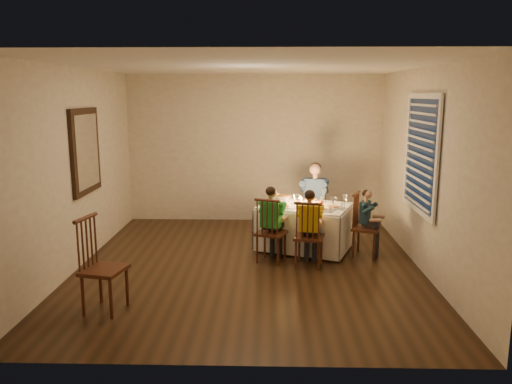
{
  "coord_description": "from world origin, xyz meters",
  "views": [
    {
      "loc": [
        0.26,
        -6.34,
        2.25
      ],
      "look_at": [
        0.09,
        0.15,
        0.98
      ],
      "focal_mm": 35.0,
      "sensor_mm": 36.0,
      "label": 1
    }
  ],
  "objects_px": {
    "chair_end": "(365,256)",
    "chair_extra": "(107,310)",
    "dining_table": "(305,218)",
    "chair_near_left": "(271,261)",
    "adult": "(314,237)",
    "child_yellow": "(308,266)",
    "child_teal": "(365,256)",
    "chair_near_right": "(308,266)",
    "serving_bowl": "(284,198)",
    "child_green": "(271,261)",
    "chair_adult": "(314,237)"
  },
  "relations": [
    {
      "from": "chair_near_left",
      "to": "adult",
      "type": "height_order",
      "value": "adult"
    },
    {
      "from": "chair_end",
      "to": "child_yellow",
      "type": "xyz_separation_m",
      "value": [
        -0.84,
        -0.46,
        0.0
      ]
    },
    {
      "from": "chair_near_left",
      "to": "chair_end",
      "type": "distance_m",
      "value": 1.37
    },
    {
      "from": "chair_near_left",
      "to": "chair_near_right",
      "type": "relative_size",
      "value": 1.0
    },
    {
      "from": "adult",
      "to": "child_yellow",
      "type": "bearing_deg",
      "value": -82.33
    },
    {
      "from": "chair_near_left",
      "to": "chair_near_right",
      "type": "xyz_separation_m",
      "value": [
        0.5,
        -0.18,
        0.0
      ]
    },
    {
      "from": "adult",
      "to": "dining_table",
      "type": "bearing_deg",
      "value": -91.78
    },
    {
      "from": "chair_near_left",
      "to": "child_yellow",
      "type": "distance_m",
      "value": 0.53
    },
    {
      "from": "child_yellow",
      "to": "serving_bowl",
      "type": "height_order",
      "value": "serving_bowl"
    },
    {
      "from": "child_yellow",
      "to": "child_teal",
      "type": "bearing_deg",
      "value": -138.7
    },
    {
      "from": "child_teal",
      "to": "adult",
      "type": "bearing_deg",
      "value": 57.93
    },
    {
      "from": "serving_bowl",
      "to": "dining_table",
      "type": "bearing_deg",
      "value": -52.0
    },
    {
      "from": "serving_bowl",
      "to": "child_teal",
      "type": "bearing_deg",
      "value": -30.8
    },
    {
      "from": "child_green",
      "to": "child_yellow",
      "type": "xyz_separation_m",
      "value": [
        0.5,
        -0.18,
        0.0
      ]
    },
    {
      "from": "adult",
      "to": "serving_bowl",
      "type": "height_order",
      "value": "serving_bowl"
    },
    {
      "from": "chair_end",
      "to": "child_teal",
      "type": "distance_m",
      "value": 0.0
    },
    {
      "from": "chair_near_right",
      "to": "chair_near_left",
      "type": "bearing_deg",
      "value": -7.0
    },
    {
      "from": "chair_near_right",
      "to": "chair_adult",
      "type": "bearing_deg",
      "value": -84.93
    },
    {
      "from": "chair_adult",
      "to": "dining_table",
      "type": "bearing_deg",
      "value": -91.78
    },
    {
      "from": "dining_table",
      "to": "chair_end",
      "type": "relative_size",
      "value": 1.69
    },
    {
      "from": "chair_near_left",
      "to": "child_teal",
      "type": "bearing_deg",
      "value": -147.45
    },
    {
      "from": "child_yellow",
      "to": "child_teal",
      "type": "distance_m",
      "value": 0.96
    },
    {
      "from": "chair_end",
      "to": "adult",
      "type": "relative_size",
      "value": 0.76
    },
    {
      "from": "chair_adult",
      "to": "child_green",
      "type": "distance_m",
      "value": 1.39
    },
    {
      "from": "child_teal",
      "to": "serving_bowl",
      "type": "distance_m",
      "value": 1.5
    },
    {
      "from": "chair_end",
      "to": "chair_extra",
      "type": "distance_m",
      "value": 3.63
    },
    {
      "from": "chair_end",
      "to": "chair_extra",
      "type": "bearing_deg",
      "value": 144.65
    },
    {
      "from": "dining_table",
      "to": "child_green",
      "type": "xyz_separation_m",
      "value": [
        -0.49,
        -0.58,
        -0.47
      ]
    },
    {
      "from": "chair_near_left",
      "to": "serving_bowl",
      "type": "height_order",
      "value": "serving_bowl"
    },
    {
      "from": "dining_table",
      "to": "chair_near_right",
      "type": "relative_size",
      "value": 1.69
    },
    {
      "from": "chair_extra",
      "to": "serving_bowl",
      "type": "distance_m",
      "value": 3.31
    },
    {
      "from": "child_teal",
      "to": "chair_extra",
      "type": "bearing_deg",
      "value": 144.65
    },
    {
      "from": "dining_table",
      "to": "chair_extra",
      "type": "xyz_separation_m",
      "value": [
        -2.25,
        -2.21,
        -0.47
      ]
    },
    {
      "from": "serving_bowl",
      "to": "adult",
      "type": "bearing_deg",
      "value": 27.19
    },
    {
      "from": "dining_table",
      "to": "chair_end",
      "type": "height_order",
      "value": "dining_table"
    },
    {
      "from": "chair_end",
      "to": "chair_extra",
      "type": "xyz_separation_m",
      "value": [
        -3.09,
        -1.91,
        0.0
      ]
    },
    {
      "from": "chair_adult",
      "to": "child_teal",
      "type": "relative_size",
      "value": 0.95
    },
    {
      "from": "dining_table",
      "to": "chair_near_right",
      "type": "bearing_deg",
      "value": -68.45
    },
    {
      "from": "chair_near_right",
      "to": "chair_end",
      "type": "height_order",
      "value": "same"
    },
    {
      "from": "chair_end",
      "to": "child_yellow",
      "type": "height_order",
      "value": "child_yellow"
    },
    {
      "from": "chair_near_left",
      "to": "child_green",
      "type": "bearing_deg",
      "value": -159.11
    },
    {
      "from": "chair_adult",
      "to": "serving_bowl",
      "type": "height_order",
      "value": "serving_bowl"
    },
    {
      "from": "chair_near_right",
      "to": "child_green",
      "type": "relative_size",
      "value": 0.86
    },
    {
      "from": "chair_end",
      "to": "child_green",
      "type": "height_order",
      "value": "child_green"
    },
    {
      "from": "dining_table",
      "to": "child_green",
      "type": "height_order",
      "value": "dining_table"
    },
    {
      "from": "chair_end",
      "to": "serving_bowl",
      "type": "relative_size",
      "value": 3.91
    },
    {
      "from": "chair_extra",
      "to": "adult",
      "type": "height_order",
      "value": "adult"
    },
    {
      "from": "child_green",
      "to": "child_yellow",
      "type": "relative_size",
      "value": 1.01
    },
    {
      "from": "chair_end",
      "to": "adult",
      "type": "xyz_separation_m",
      "value": [
        -0.65,
        0.93,
        0.0
      ]
    },
    {
      "from": "dining_table",
      "to": "chair_extra",
      "type": "distance_m",
      "value": 3.19
    }
  ]
}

